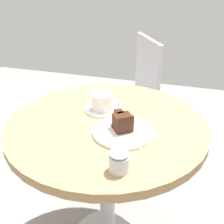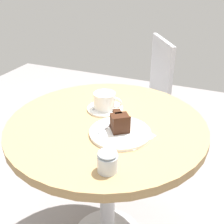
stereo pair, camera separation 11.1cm
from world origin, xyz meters
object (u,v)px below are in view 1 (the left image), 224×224
Objects in this scene: saucer at (103,109)px; teaspoon at (97,104)px; cafe_chair at (133,92)px; coffee_cup at (103,101)px; fork at (114,122)px; cake_plate at (123,132)px; sugar_pot at (119,161)px; cake_slice at (122,122)px; napkin at (134,135)px.

saucer is 0.04m from teaspoon.
teaspoon is at bearing -35.61° from cafe_chair.
fork is at bearing -52.61° from coffee_cup.
fork reaches higher than cake_plate.
coffee_cup is 0.55× the size of cake_plate.
saucer is 2.13× the size of sugar_pot.
coffee_cup is at bearing -64.84° from saucer.
coffee_cup is at bearing 130.58° from cake_slice.
napkin is (0.17, -0.16, -0.04)m from coffee_cup.
cake_plate is at bearing -136.11° from teaspoon.
coffee_cup reaches higher than saucer.
cafe_chair is 11.78× the size of sugar_pot.
cafe_chair reaches higher than coffee_cup.
coffee_cup is 0.14m from fork.
teaspoon is 0.66m from cafe_chair.
cake_slice is 0.22m from sugar_pot.
fork is at bearing -137.19° from teaspoon.
coffee_cup reaches higher than teaspoon.
fork is (0.08, -0.11, -0.03)m from coffee_cup.
sugar_pot is (0.05, -0.22, -0.01)m from cake_slice.
saucer is at bearing 136.57° from napkin.
coffee_cup is 1.28× the size of cake_slice.
sugar_pot is at bearing -90.59° from napkin.
coffee_cup is at bearing 47.95° from fork.
cake_slice is 0.07m from napkin.
cake_plate is (0.17, -0.18, -0.01)m from teaspoon.
coffee_cup is at bearing -126.14° from teaspoon.
cake_plate is at bearing -58.61° from cake_slice.
coffee_cup reaches higher than fork.
cafe_chair is at bearing -1.89° from teaspoon.
teaspoon is 0.44m from sugar_pot.
cake_slice reaches higher than fork.
cafe_chair reaches higher than saucer.
coffee_cup is at bearing 130.04° from cake_plate.
teaspoon is at bearing 145.59° from saucer.
saucer is at bearing -122.94° from teaspoon.
cake_plate is at bearing -23.11° from cafe_chair.
sugar_pot is (0.04, -0.21, 0.03)m from cake_plate.
sugar_pot reaches higher than teaspoon.
saucer reaches higher than napkin.
sugar_pot reaches higher than cake_plate.
sugar_pot is at bearing -150.49° from fork.
teaspoon is 0.24m from cake_slice.
teaspoon is at bearing 132.42° from cake_plate.
saucer is 1.47× the size of teaspoon.
coffee_cup is 0.06m from teaspoon.
sugar_pot is at bearing -78.10° from cake_slice.
cafe_chair is (-0.08, 0.76, -0.21)m from fork.
napkin is (0.21, -0.19, -0.01)m from teaspoon.
napkin is 0.21m from sugar_pot.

